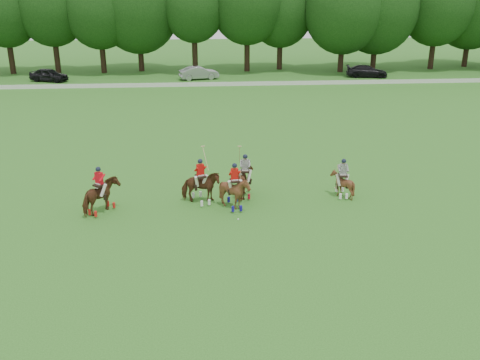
{
  "coord_description": "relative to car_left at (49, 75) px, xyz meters",
  "views": [
    {
      "loc": [
        0.2,
        -21.27,
        10.91
      ],
      "look_at": [
        2.22,
        4.2,
        1.4
      ],
      "focal_mm": 40.0,
      "sensor_mm": 36.0,
      "label": 1
    }
  ],
  "objects": [
    {
      "name": "car_left",
      "position": [
        0.0,
        0.0,
        0.0
      ],
      "size": [
        4.79,
        3.19,
        1.51
      ],
      "primitive_type": "imported",
      "rotation": [
        0.0,
        0.0,
        1.23
      ],
      "color": "black",
      "rests_on": "ground"
    },
    {
      "name": "polo_red_b",
      "position": [
        17.19,
        -37.78,
        0.12
      ],
      "size": [
        2.09,
        1.95,
        2.94
      ],
      "color": "#4D2514",
      "rests_on": "ground"
    },
    {
      "name": "tree_line",
      "position": [
        17.24,
        5.55,
        7.47
      ],
      "size": [
        117.98,
        14.32,
        14.75
      ],
      "color": "black",
      "rests_on": "ground"
    },
    {
      "name": "polo_red_a",
      "position": [
        12.21,
        -38.69,
        0.14
      ],
      "size": [
        1.95,
        2.22,
        2.43
      ],
      "color": "#4D2514",
      "rests_on": "ground"
    },
    {
      "name": "polo_red_c",
      "position": [
        18.9,
        -38.62,
        0.12
      ],
      "size": [
        1.55,
        1.7,
        2.41
      ],
      "color": "#4D2514",
      "rests_on": "ground"
    },
    {
      "name": "boundary_rail",
      "position": [
        16.98,
        -4.5,
        -0.54
      ],
      "size": [
        120.0,
        0.1,
        0.44
      ],
      "primitive_type": "cube",
      "color": "white",
      "rests_on": "ground"
    },
    {
      "name": "polo_ball",
      "position": [
        18.96,
        -40.13,
        -0.71
      ],
      "size": [
        0.09,
        0.09,
        0.09
      ],
      "primitive_type": "sphere",
      "color": "white",
      "rests_on": "ground"
    },
    {
      "name": "polo_stripe_a",
      "position": [
        19.57,
        -37.05,
        0.1
      ],
      "size": [
        1.25,
        2.03,
        2.91
      ],
      "color": "#4D2514",
      "rests_on": "ground"
    },
    {
      "name": "car_mid",
      "position": [
        17.36,
        0.0,
        0.0
      ],
      "size": [
        4.86,
        2.64,
        1.52
      ],
      "primitive_type": "imported",
      "rotation": [
        0.0,
        0.0,
        1.81
      ],
      "color": "#9A9A9F",
      "rests_on": "ground"
    },
    {
      "name": "car_right",
      "position": [
        37.66,
        0.0,
        -0.05
      ],
      "size": [
        5.18,
        2.83,
        1.42
      ],
      "primitive_type": "imported",
      "rotation": [
        0.0,
        0.0,
        1.39
      ],
      "color": "black",
      "rests_on": "ground"
    },
    {
      "name": "polo_stripe_b",
      "position": [
        24.77,
        -37.52,
        -0.01
      ],
      "size": [
        1.19,
        1.33,
        2.13
      ],
      "color": "#4D2514",
      "rests_on": "ground"
    },
    {
      "name": "ground",
      "position": [
        16.98,
        -42.5,
        -0.76
      ],
      "size": [
        180.0,
        180.0,
        0.0
      ],
      "primitive_type": "plane",
      "color": "#29601B",
      "rests_on": "ground"
    }
  ]
}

